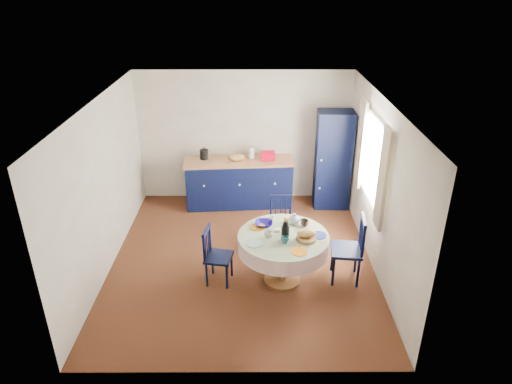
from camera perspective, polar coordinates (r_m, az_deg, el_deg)
floor at (r=7.24m, az=-1.72°, el=-8.36°), size 4.50×4.50×0.00m
ceiling at (r=6.19m, az=-2.03°, el=11.15°), size 4.50×4.50×0.00m
wall_back at (r=8.71m, az=-1.47°, el=6.94°), size 4.00×0.02×2.50m
wall_left at (r=6.97m, az=-18.53°, el=0.57°), size 0.02×4.50×2.50m
wall_right at (r=6.86m, az=15.09°, el=0.63°), size 0.02×4.50×2.50m
window at (r=7.01m, az=14.39°, el=3.71°), size 0.10×1.74×1.45m
kitchen_counter at (r=8.67m, az=-2.12°, el=1.30°), size 2.07×0.77×1.15m
pantry_cabinet at (r=8.57m, az=9.61°, el=3.94°), size 0.66×0.49×1.85m
dining_table at (r=6.42m, az=3.50°, el=-6.40°), size 1.27×1.27×1.05m
chair_left at (r=6.56m, az=-4.99°, el=-7.90°), size 0.43×0.44×0.86m
chair_far at (r=7.34m, az=3.11°, el=-3.82°), size 0.39×0.37×0.87m
chair_right at (r=6.67m, az=11.63°, el=-6.96°), size 0.48×0.50×1.02m
mug_a at (r=6.29m, az=1.55°, el=-5.31°), size 0.12×0.12×0.09m
mug_b at (r=6.16m, az=3.63°, el=-6.01°), size 0.11×0.11×0.10m
mug_c at (r=6.59m, az=6.10°, el=-3.87°), size 0.12×0.12×0.09m
mug_d at (r=6.66m, az=1.92°, el=-3.41°), size 0.10×0.10×0.09m
cobalt_bowl at (r=6.57m, az=0.99°, el=-4.00°), size 0.25×0.25×0.06m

